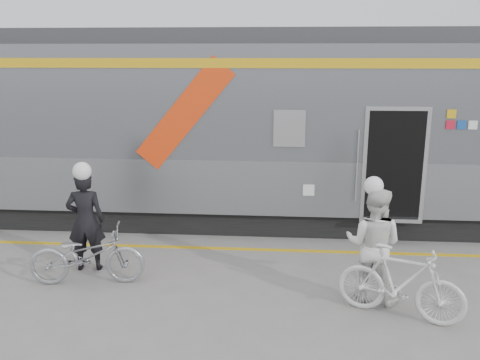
# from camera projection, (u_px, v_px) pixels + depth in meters

# --- Properties ---
(ground) EXTENTS (90.00, 90.00, 0.00)m
(ground) POSITION_uv_depth(u_px,v_px,m) (246.00, 304.00, 7.57)
(ground) COLOR slate
(ground) RESTS_ON ground
(train) EXTENTS (24.00, 3.17, 4.10)m
(train) POSITION_uv_depth(u_px,v_px,m) (279.00, 127.00, 11.09)
(train) COLOR black
(train) RESTS_ON ground
(safety_strip) EXTENTS (24.00, 0.12, 0.01)m
(safety_strip) POSITION_uv_depth(u_px,v_px,m) (254.00, 249.00, 9.65)
(safety_strip) COLOR gold
(safety_strip) RESTS_ON ground
(man) EXTENTS (0.69, 0.50, 1.74)m
(man) POSITION_uv_depth(u_px,v_px,m) (86.00, 221.00, 8.59)
(man) COLOR black
(man) RESTS_ON ground
(bicycle_left) EXTENTS (1.90, 0.89, 0.96)m
(bicycle_left) POSITION_uv_depth(u_px,v_px,m) (87.00, 255.00, 8.14)
(bicycle_left) COLOR #96999D
(bicycle_left) RESTS_ON ground
(woman) EXTENTS (1.04, 0.93, 1.75)m
(woman) POSITION_uv_depth(u_px,v_px,m) (373.00, 244.00, 7.53)
(woman) COLOR silver
(woman) RESTS_ON ground
(bicycle_right) EXTENTS (1.82, 1.12, 1.06)m
(bicycle_right) POSITION_uv_depth(u_px,v_px,m) (401.00, 283.00, 7.06)
(bicycle_right) COLOR silver
(bicycle_right) RESTS_ON ground
(helmet_man) EXTENTS (0.30, 0.30, 0.30)m
(helmet_man) POSITION_uv_depth(u_px,v_px,m) (81.00, 162.00, 8.34)
(helmet_man) COLOR white
(helmet_man) RESTS_ON man
(helmet_woman) EXTENTS (0.28, 0.28, 0.28)m
(helmet_woman) POSITION_uv_depth(u_px,v_px,m) (378.00, 178.00, 7.29)
(helmet_woman) COLOR white
(helmet_woman) RESTS_ON woman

